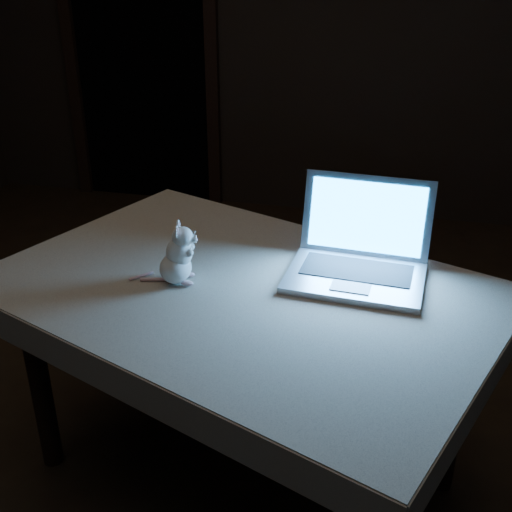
# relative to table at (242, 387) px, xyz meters

# --- Properties ---
(floor) EXTENTS (5.00, 5.00, 0.00)m
(floor) POSITION_rel_table_xyz_m (-0.18, -0.04, -0.36)
(floor) COLOR black
(floor) RESTS_ON ground
(back_wall) EXTENTS (4.50, 0.04, 2.60)m
(back_wall) POSITION_rel_table_xyz_m (-0.18, 2.46, 0.94)
(back_wall) COLOR black
(back_wall) RESTS_ON ground
(doorway) EXTENTS (1.06, 0.36, 2.13)m
(doorway) POSITION_rel_table_xyz_m (-1.28, 2.46, 0.70)
(doorway) COLOR black
(doorway) RESTS_ON back_wall
(table) EXTENTS (1.59, 1.33, 0.73)m
(table) POSITION_rel_table_xyz_m (0.00, 0.00, 0.00)
(table) COLOR black
(table) RESTS_ON floor
(tablecloth) EXTENTS (1.71, 1.41, 0.10)m
(tablecloth) POSITION_rel_table_xyz_m (-0.02, 0.01, 0.32)
(tablecloth) COLOR beige
(tablecloth) RESTS_ON table
(laptop) EXTENTS (0.43, 0.38, 0.27)m
(laptop) POSITION_rel_table_xyz_m (0.33, 0.10, 0.51)
(laptop) COLOR #ADADB2
(laptop) RESTS_ON tablecloth
(plush_mouse) EXTENTS (0.15, 0.15, 0.19)m
(plush_mouse) POSITION_rel_table_xyz_m (-0.20, -0.02, 0.47)
(plush_mouse) COLOR white
(plush_mouse) RESTS_ON tablecloth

